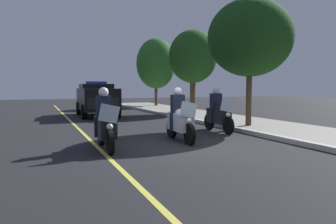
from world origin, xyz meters
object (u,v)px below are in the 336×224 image
object	(u,v)px
police_motorcycle_trailing	(218,114)
tree_far_back	(193,57)
police_motorcycle_lead_right	(180,119)
police_motorcycle_lead_left	(105,124)
tree_behind_suv	(156,64)
tree_mid_block	(250,38)
police_suv	(97,98)

from	to	relation	value
police_motorcycle_trailing	tree_far_back	xyz separation A→B (m)	(-8.46, 3.13, 3.00)
police_motorcycle_trailing	tree_far_back	world-z (taller)	tree_far_back
police_motorcycle_lead_right	police_motorcycle_trailing	xyz separation A→B (m)	(-1.42, 2.26, 0.00)
police_motorcycle_lead_right	police_motorcycle_lead_left	bearing A→B (deg)	-79.14
police_motorcycle_lead_left	police_motorcycle_trailing	world-z (taller)	same
police_motorcycle_trailing	tree_behind_suv	distance (m)	16.67
tree_behind_suv	police_motorcycle_lead_right	bearing A→B (deg)	-17.76
tree_mid_block	tree_behind_suv	size ratio (longest dim) A/B	0.90
tree_far_back	tree_behind_suv	world-z (taller)	tree_behind_suv
police_motorcycle_lead_right	tree_far_back	world-z (taller)	tree_far_back
tree_mid_block	police_motorcycle_trailing	bearing A→B (deg)	-71.72
police_suv	tree_mid_block	distance (m)	9.69
police_motorcycle_lead_left	tree_far_back	size ratio (longest dim) A/B	0.40
police_motorcycle_lead_left	tree_far_back	xyz separation A→B (m)	(-10.36, 7.87, 3.00)
police_motorcycle_lead_right	tree_mid_block	bearing A→B (deg)	116.32
police_suv	tree_behind_suv	bearing A→B (deg)	139.43
police_suv	tree_mid_block	bearing A→B (deg)	32.58
police_motorcycle_trailing	tree_far_back	distance (m)	9.50
police_motorcycle_lead_right	tree_far_back	distance (m)	11.65
tree_behind_suv	tree_mid_block	bearing A→B (deg)	-5.49
police_motorcycle_lead_right	police_suv	xyz separation A→B (m)	(-9.88, -0.90, 0.37)
police_motorcycle_lead_left	police_motorcycle_lead_right	distance (m)	2.53
police_motorcycle_lead_left	police_suv	xyz separation A→B (m)	(-10.36, 1.58, 0.37)
tree_far_back	police_suv	bearing A→B (deg)	-89.97
police_motorcycle_lead_left	tree_behind_suv	bearing A→B (deg)	155.76
tree_mid_block	police_motorcycle_lead_right	bearing A→B (deg)	-63.68
tree_mid_block	tree_far_back	xyz separation A→B (m)	(-7.85, 1.28, -0.07)
police_suv	tree_far_back	world-z (taller)	tree_far_back
police_motorcycle_trailing	tree_mid_block	bearing A→B (deg)	108.28
police_suv	tree_behind_suv	distance (m)	10.35
police_motorcycle_trailing	police_suv	world-z (taller)	police_suv
tree_mid_block	tree_behind_suv	bearing A→B (deg)	174.51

